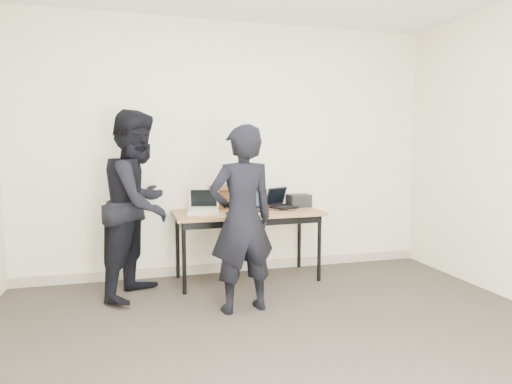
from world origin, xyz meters
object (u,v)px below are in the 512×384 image
object	(u,v)px
laptop_right	(282,203)
person_typist	(242,219)
person_observer	(139,204)
laptop_beige	(204,209)
leather_satchel	(226,197)
laptop_center	(253,206)
equipment_box	(299,201)
desk	(248,217)

from	to	relation	value
laptop_right	person_typist	xyz separation A→B (m)	(-0.68, -0.97, 0.01)
person_observer	person_typist	bearing A→B (deg)	-100.35
person_observer	laptop_right	bearing A→B (deg)	-50.23
laptop_beige	person_observer	bearing A→B (deg)	-157.05
leather_satchel	laptop_right	bearing A→B (deg)	-7.81
laptop_center	equipment_box	bearing A→B (deg)	32.76
desk	person_observer	world-z (taller)	person_observer
desk	person_observer	distance (m)	1.11
leather_satchel	equipment_box	size ratio (longest dim) A/B	1.58
laptop_center	person_typist	bearing A→B (deg)	-96.71
laptop_right	leather_satchel	xyz separation A→B (m)	(-0.61, 0.06, 0.08)
laptop_right	leather_satchel	world-z (taller)	leather_satchel
laptop_center	leather_satchel	world-z (taller)	leather_satchel
laptop_center	person_observer	xyz separation A→B (m)	(-1.13, -0.17, 0.08)
laptop_beige	laptop_center	distance (m)	0.51
laptop_center	person_typist	distance (m)	0.86
leather_satchel	person_typist	bearing A→B (deg)	-96.21
person_typist	equipment_box	bearing A→B (deg)	-140.79
laptop_center	laptop_beige	bearing A→B (deg)	-163.11
laptop_right	person_typist	size ratio (longest dim) A/B	0.25
desk	laptop_beige	xyz separation A→B (m)	(-0.46, -0.03, 0.11)
desk	laptop_beige	bearing A→B (deg)	-178.29
desk	laptop_center	world-z (taller)	laptop_center
desk	laptop_right	size ratio (longest dim) A/B	3.87
laptop_center	equipment_box	world-z (taller)	laptop_center
laptop_beige	leather_satchel	distance (m)	0.39
laptop_beige	person_typist	bearing A→B (deg)	-65.19
laptop_center	person_typist	size ratio (longest dim) A/B	0.22
desk	person_typist	world-z (taller)	person_typist
person_observer	laptop_beige	bearing A→B (deg)	-49.82
equipment_box	person_observer	bearing A→B (deg)	-167.88
equipment_box	laptop_right	bearing A→B (deg)	-173.88
laptop_right	person_typist	bearing A→B (deg)	-155.29
desk	equipment_box	size ratio (longest dim) A/B	6.53
laptop_beige	equipment_box	size ratio (longest dim) A/B	1.50
laptop_beige	leather_satchel	bearing A→B (deg)	52.18
equipment_box	person_typist	bearing A→B (deg)	-131.42
laptop_beige	laptop_center	world-z (taller)	laptop_beige
equipment_box	person_observer	distance (m)	1.75
laptop_right	person_observer	distance (m)	1.55
leather_satchel	laptop_beige	bearing A→B (deg)	-139.87
person_typist	laptop_center	bearing A→B (deg)	-120.13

